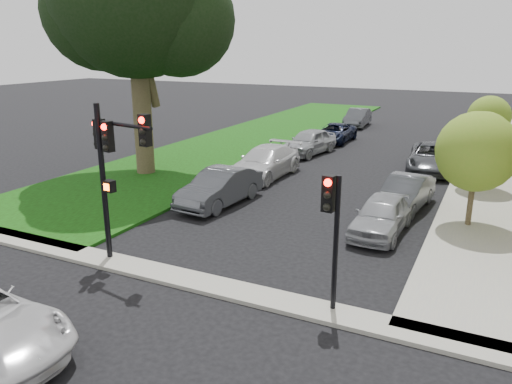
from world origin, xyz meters
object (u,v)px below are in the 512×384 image
at_px(car_parked_2, 433,157).
at_px(car_parked_7, 309,142).
at_px(small_tree_c, 489,117).
at_px(car_parked_5, 220,187).
at_px(small_tree_b, 483,138).
at_px(traffic_signal_secondary, 332,218).
at_px(traffic_signal_main, 112,156).
at_px(car_parked_6, 265,162).
at_px(car_parked_8, 335,133).
at_px(car_parked_1, 405,193).
at_px(car_parked_0, 382,215).
at_px(small_tree_a, 477,152).
at_px(car_parked_9, 357,118).

distance_m(car_parked_2, car_parked_7, 7.56).
xyz_separation_m(small_tree_c, car_parked_5, (-9.72, -15.10, -1.71)).
xyz_separation_m(small_tree_b, traffic_signal_secondary, (-2.77, -13.78, 0.07)).
height_order(traffic_signal_main, car_parked_6, traffic_signal_main).
relative_size(car_parked_5, car_parked_8, 1.00).
distance_m(traffic_signal_main, car_parked_1, 11.98).
height_order(car_parked_0, car_parked_1, car_parked_0).
distance_m(small_tree_a, car_parked_6, 10.74).
relative_size(car_parked_2, car_parked_7, 1.16).
height_order(traffic_signal_main, car_parked_2, traffic_signal_main).
relative_size(traffic_signal_secondary, car_parked_2, 0.68).
bearing_deg(car_parked_6, small_tree_b, 14.50).
height_order(car_parked_1, car_parked_9, car_parked_9).
height_order(small_tree_a, car_parked_9, small_tree_a).
distance_m(small_tree_c, traffic_signal_main, 23.62).
xyz_separation_m(small_tree_c, car_parked_8, (-9.67, 0.85, -1.83)).
xyz_separation_m(car_parked_0, car_parked_7, (-7.07, 11.71, 0.08)).
height_order(small_tree_a, small_tree_c, small_tree_a).
bearing_deg(small_tree_b, car_parked_8, 138.14).
xyz_separation_m(traffic_signal_main, car_parked_8, (-0.06, 22.40, -2.77)).
height_order(traffic_signal_main, traffic_signal_secondary, traffic_signal_main).
xyz_separation_m(small_tree_b, car_parked_0, (-2.80, -7.65, -1.76)).
distance_m(small_tree_b, car_parked_1, 5.42).
bearing_deg(car_parked_5, car_parked_7, 95.12).
distance_m(small_tree_a, car_parked_9, 24.08).
xyz_separation_m(traffic_signal_secondary, car_parked_0, (-0.03, 6.13, -1.82)).
bearing_deg(car_parked_6, car_parked_0, -35.16).
bearing_deg(car_parked_6, car_parked_8, 90.44).
relative_size(small_tree_a, traffic_signal_secondary, 1.20).
distance_m(small_tree_b, car_parked_6, 10.35).
height_order(car_parked_1, car_parked_5, car_parked_5).
height_order(small_tree_c, car_parked_9, small_tree_c).
relative_size(traffic_signal_main, traffic_signal_secondary, 1.37).
bearing_deg(car_parked_6, car_parked_1, -14.83).
distance_m(traffic_signal_main, traffic_signal_secondary, 6.90).
xyz_separation_m(traffic_signal_secondary, car_parked_5, (-6.95, 6.50, -1.76)).
distance_m(car_parked_0, car_parked_5, 6.93).
relative_size(small_tree_c, car_parked_2, 0.70).
bearing_deg(small_tree_b, car_parked_0, -110.09).
relative_size(car_parked_1, car_parked_2, 0.79).
xyz_separation_m(car_parked_5, car_parked_8, (0.05, 15.94, -0.12)).
distance_m(small_tree_b, car_parked_8, 13.11).
relative_size(traffic_signal_main, car_parked_0, 1.21).
bearing_deg(car_parked_8, car_parked_9, 93.36).
height_order(small_tree_a, car_parked_6, small_tree_a).
distance_m(traffic_signal_secondary, car_parked_1, 9.50).
distance_m(small_tree_c, car_parked_6, 14.24).
xyz_separation_m(car_parked_1, car_parked_5, (-7.19, -2.82, 0.07)).
xyz_separation_m(small_tree_b, car_parked_8, (-9.67, 8.67, -1.82)).
xyz_separation_m(car_parked_0, car_parked_5, (-6.92, 0.37, 0.07)).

